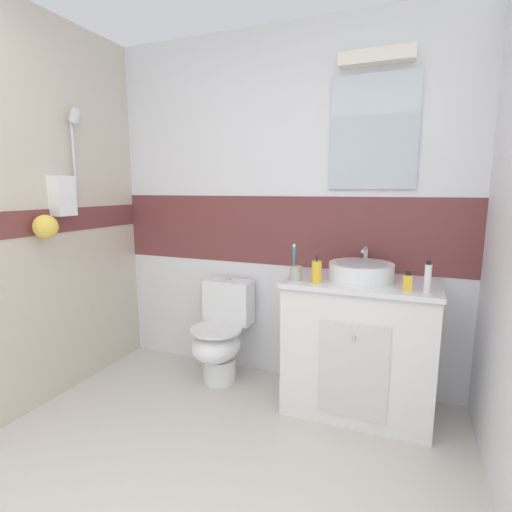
{
  "coord_description": "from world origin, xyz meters",
  "views": [
    {
      "loc": [
        0.88,
        -0.27,
        1.4
      ],
      "look_at": [
        0.06,
        1.79,
        1.02
      ],
      "focal_mm": 27.28,
      "sensor_mm": 36.0,
      "label": 1
    }
  ],
  "objects": [
    {
      "name": "ground_plane",
      "position": [
        0.0,
        1.2,
        -0.02
      ],
      "size": [
        3.2,
        3.48,
        0.04
      ],
      "primitive_type": "cube",
      "color": "beige"
    },
    {
      "name": "wall_back_tiled",
      "position": [
        0.01,
        2.45,
        1.26
      ],
      "size": [
        3.2,
        0.2,
        2.5
      ],
      "color": "white",
      "rests_on": "ground_plane"
    },
    {
      "name": "vanity_cabinet",
      "position": [
        0.62,
        2.14,
        0.43
      ],
      "size": [
        0.9,
        0.55,
        0.85
      ],
      "color": "white",
      "rests_on": "ground_plane"
    },
    {
      "name": "sink_basin",
      "position": [
        0.62,
        2.13,
        0.91
      ],
      "size": [
        0.39,
        0.43,
        0.18
      ],
      "color": "white",
      "rests_on": "vanity_cabinet"
    },
    {
      "name": "toilet",
      "position": [
        -0.36,
        2.15,
        0.35
      ],
      "size": [
        0.37,
        0.5,
        0.74
      ],
      "color": "white",
      "rests_on": "ground_plane"
    },
    {
      "name": "toothbrush_cup",
      "position": [
        0.24,
        1.98,
        0.9
      ],
      "size": [
        0.07,
        0.07,
        0.22
      ],
      "color": "#B2ADA3",
      "rests_on": "vanity_cabinet"
    },
    {
      "name": "soap_dispenser",
      "position": [
        0.38,
        1.97,
        0.92
      ],
      "size": [
        0.06,
        0.06,
        0.17
      ],
      "color": "yellow",
      "rests_on": "vanity_cabinet"
    },
    {
      "name": "perfume_flask_small",
      "position": [
        0.89,
        1.98,
        0.9
      ],
      "size": [
        0.05,
        0.03,
        0.11
      ],
      "color": "yellow",
      "rests_on": "vanity_cabinet"
    },
    {
      "name": "toothpaste_tube_upright",
      "position": [
        0.98,
        1.97,
        0.93
      ],
      "size": [
        0.04,
        0.04,
        0.17
      ],
      "color": "white",
      "rests_on": "vanity_cabinet"
    }
  ]
}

